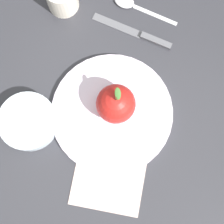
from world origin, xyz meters
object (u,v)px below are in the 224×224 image
object	(u,v)px
apple	(116,104)
side_bowl	(28,121)
spoon	(131,4)
dinner_plate	(112,113)
knife	(139,34)
linen_napkin	(109,179)

from	to	relation	value
apple	side_bowl	size ratio (longest dim) A/B	0.79
side_bowl	spoon	bearing A→B (deg)	-18.87
dinner_plate	apple	size ratio (longest dim) A/B	2.71
knife	spoon	xyz separation A→B (m)	(0.06, 0.04, 0.00)
side_bowl	knife	xyz separation A→B (m)	(0.28, -0.16, -0.02)
apple	linen_napkin	size ratio (longest dim) A/B	0.66
knife	apple	bearing A→B (deg)	-177.95
dinner_plate	knife	xyz separation A→B (m)	(0.20, 0.00, -0.00)
side_bowl	dinner_plate	bearing A→B (deg)	-63.76
dinner_plate	spoon	size ratio (longest dim) A/B	1.67
knife	spoon	size ratio (longest dim) A/B	1.23
linen_napkin	dinner_plate	bearing A→B (deg)	16.60
knife	dinner_plate	bearing A→B (deg)	-179.21
apple	side_bowl	world-z (taller)	apple
apple	knife	xyz separation A→B (m)	(0.19, 0.01, -0.05)
dinner_plate	spoon	xyz separation A→B (m)	(0.26, 0.05, -0.00)
apple	spoon	xyz separation A→B (m)	(0.25, 0.05, -0.05)
dinner_plate	knife	world-z (taller)	dinner_plate
dinner_plate	knife	distance (m)	0.20
knife	linen_napkin	world-z (taller)	knife
apple	side_bowl	xyz separation A→B (m)	(-0.09, 0.17, -0.03)
apple	side_bowl	bearing A→B (deg)	119.10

